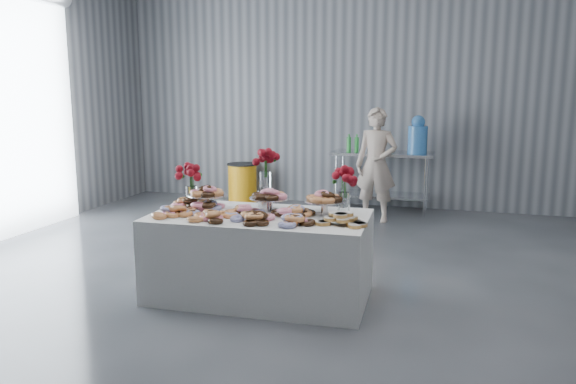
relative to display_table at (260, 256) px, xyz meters
name	(u,v)px	position (x,y,z in m)	size (l,w,h in m)	color
ground	(278,307)	(0.24, -0.21, -0.38)	(9.00, 9.00, 0.00)	#35383D
display_table	(260,256)	(0.00, 0.00, 0.00)	(1.90, 1.00, 0.75)	white
prep_table	(382,171)	(0.55, 3.89, 0.24)	(1.50, 0.60, 0.90)	silver
donut_mounds	(257,211)	(0.00, -0.05, 0.42)	(1.80, 0.80, 0.09)	#E88E55
cake_stand_left	(207,193)	(-0.56, 0.12, 0.52)	(0.36, 0.36, 0.17)	silver
cake_stand_mid	(270,196)	(0.04, 0.15, 0.52)	(0.36, 0.36, 0.17)	silver
cake_stand_right	(324,199)	(0.54, 0.18, 0.52)	(0.36, 0.36, 0.17)	silver
danish_pile	(342,217)	(0.76, -0.11, 0.43)	(0.48, 0.48, 0.11)	white
bouquet_left	(191,174)	(-0.76, 0.21, 0.67)	(0.26, 0.26, 0.42)	white
bouquet_right	(344,179)	(0.68, 0.33, 0.67)	(0.26, 0.26, 0.42)	white
bouquet_center	(265,166)	(-0.07, 0.35, 0.75)	(0.26, 0.26, 0.57)	silver
water_jug	(418,136)	(1.05, 3.89, 0.77)	(0.28, 0.28, 0.55)	#4596EC
drink_bottles	(361,143)	(0.23, 3.79, 0.66)	(0.54, 0.08, 0.27)	#268C33
person	(376,165)	(0.55, 3.23, 0.42)	(0.58, 0.38, 1.59)	#CC8C93
trash_barrel	(242,183)	(-1.71, 3.89, -0.05)	(0.50, 0.50, 0.64)	#FFA715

